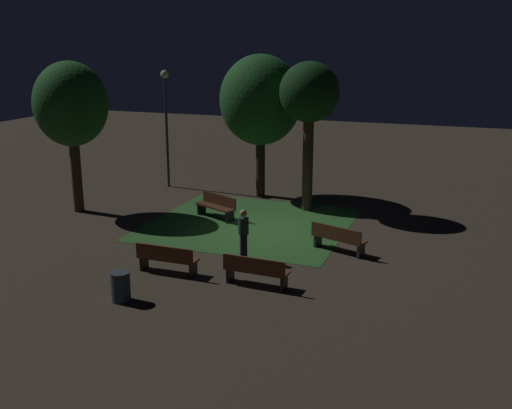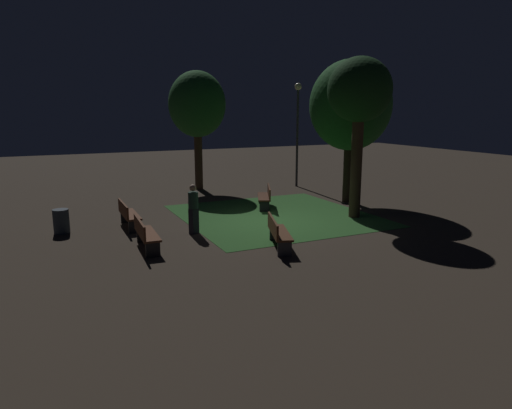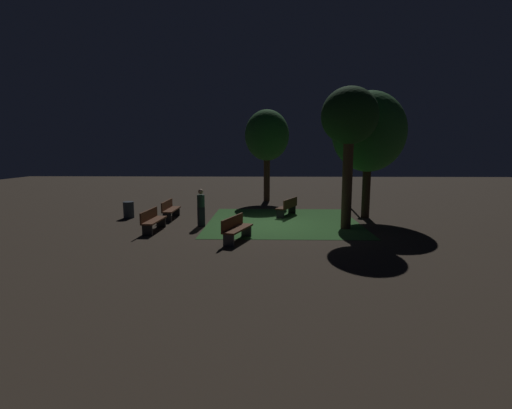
{
  "view_description": "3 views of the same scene",
  "coord_description": "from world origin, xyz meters",
  "px_view_note": "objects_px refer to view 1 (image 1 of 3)",
  "views": [
    {
      "loc": [
        6.63,
        -18.96,
        6.53
      ],
      "look_at": [
        -0.47,
        0.33,
        0.87
      ],
      "focal_mm": 42.17,
      "sensor_mm": 36.0,
      "label": 1
    },
    {
      "loc": [
        14.11,
        -7.18,
        3.92
      ],
      "look_at": [
        0.48,
        -0.74,
        0.8
      ],
      "focal_mm": 32.23,
      "sensor_mm": 36.0,
      "label": 2
    },
    {
      "loc": [
        15.65,
        -0.14,
        3.22
      ],
      "look_at": [
        -0.61,
        -0.54,
        0.82
      ],
      "focal_mm": 25.62,
      "sensor_mm": 36.0,
      "label": 3
    }
  ],
  "objects_px": {
    "tree_lawn_side": "(309,96)",
    "trash_bin": "(121,287)",
    "bench_by_lamp": "(338,238)",
    "tree_back_left": "(261,101)",
    "bench_back_row": "(167,258)",
    "pedestrian": "(243,234)",
    "tree_near_wall": "(71,105)",
    "bench_lawn_edge": "(217,205)",
    "bench_front_right": "(256,270)",
    "lamp_post_plaza_east": "(166,110)"
  },
  "relations": [
    {
      "from": "tree_lawn_side",
      "to": "lamp_post_plaza_east",
      "type": "distance_m",
      "value": 7.24
    },
    {
      "from": "bench_back_row",
      "to": "pedestrian",
      "type": "relative_size",
      "value": 1.12
    },
    {
      "from": "bench_front_right",
      "to": "bench_by_lamp",
      "type": "height_order",
      "value": "same"
    },
    {
      "from": "tree_back_left",
      "to": "tree_lawn_side",
      "type": "distance_m",
      "value": 2.92
    },
    {
      "from": "tree_lawn_side",
      "to": "trash_bin",
      "type": "bearing_deg",
      "value": -102.37
    },
    {
      "from": "trash_bin",
      "to": "tree_near_wall",
      "type": "bearing_deg",
      "value": 132.66
    },
    {
      "from": "tree_near_wall",
      "to": "lamp_post_plaza_east",
      "type": "bearing_deg",
      "value": 74.31
    },
    {
      "from": "pedestrian",
      "to": "bench_lawn_edge",
      "type": "bearing_deg",
      "value": 123.88
    },
    {
      "from": "bench_by_lamp",
      "to": "tree_near_wall",
      "type": "bearing_deg",
      "value": 173.8
    },
    {
      "from": "lamp_post_plaza_east",
      "to": "bench_front_right",
      "type": "bearing_deg",
      "value": -50.77
    },
    {
      "from": "tree_lawn_side",
      "to": "trash_bin",
      "type": "relative_size",
      "value": 7.33
    },
    {
      "from": "bench_front_right",
      "to": "trash_bin",
      "type": "height_order",
      "value": "bench_front_right"
    },
    {
      "from": "tree_near_wall",
      "to": "bench_lawn_edge",
      "type": "bearing_deg",
      "value": 10.64
    },
    {
      "from": "bench_by_lamp",
      "to": "tree_back_left",
      "type": "xyz_separation_m",
      "value": [
        -4.72,
        5.89,
        3.59
      ]
    },
    {
      "from": "bench_front_right",
      "to": "tree_back_left",
      "type": "bearing_deg",
      "value": 109.05
    },
    {
      "from": "bench_lawn_edge",
      "to": "bench_front_right",
      "type": "bearing_deg",
      "value": -57.16
    },
    {
      "from": "bench_lawn_edge",
      "to": "pedestrian",
      "type": "bearing_deg",
      "value": -56.12
    },
    {
      "from": "bench_by_lamp",
      "to": "tree_lawn_side",
      "type": "height_order",
      "value": "tree_lawn_side"
    },
    {
      "from": "bench_front_right",
      "to": "bench_by_lamp",
      "type": "xyz_separation_m",
      "value": [
        1.49,
        3.48,
        0.0
      ]
    },
    {
      "from": "bench_back_row",
      "to": "lamp_post_plaza_east",
      "type": "relative_size",
      "value": 0.34
    },
    {
      "from": "bench_front_right",
      "to": "tree_near_wall",
      "type": "distance_m",
      "value": 10.86
    },
    {
      "from": "bench_lawn_edge",
      "to": "tree_near_wall",
      "type": "relative_size",
      "value": 0.32
    },
    {
      "from": "bench_lawn_edge",
      "to": "trash_bin",
      "type": "xyz_separation_m",
      "value": [
        0.71,
        -7.73,
        -0.09
      ]
    },
    {
      "from": "bench_by_lamp",
      "to": "bench_back_row",
      "type": "bearing_deg",
      "value": -140.39
    },
    {
      "from": "trash_bin",
      "to": "bench_by_lamp",
      "type": "bearing_deg",
      "value": 51.42
    },
    {
      "from": "bench_lawn_edge",
      "to": "bench_back_row",
      "type": "bearing_deg",
      "value": -80.65
    },
    {
      "from": "bench_front_right",
      "to": "tree_lawn_side",
      "type": "height_order",
      "value": "tree_lawn_side"
    },
    {
      "from": "trash_bin",
      "to": "tree_back_left",
      "type": "bearing_deg",
      "value": 91.49
    },
    {
      "from": "tree_near_wall",
      "to": "bench_front_right",
      "type": "bearing_deg",
      "value": -26.95
    },
    {
      "from": "bench_lawn_edge",
      "to": "tree_lawn_side",
      "type": "bearing_deg",
      "value": 37.69
    },
    {
      "from": "bench_back_row",
      "to": "trash_bin",
      "type": "relative_size",
      "value": 2.3
    },
    {
      "from": "tree_near_wall",
      "to": "tree_lawn_side",
      "type": "bearing_deg",
      "value": 21.34
    },
    {
      "from": "bench_lawn_edge",
      "to": "tree_back_left",
      "type": "relative_size",
      "value": 0.31
    },
    {
      "from": "bench_back_row",
      "to": "lamp_post_plaza_east",
      "type": "bearing_deg",
      "value": 117.91
    },
    {
      "from": "bench_by_lamp",
      "to": "trash_bin",
      "type": "relative_size",
      "value": 2.37
    },
    {
      "from": "tree_back_left",
      "to": "lamp_post_plaza_east",
      "type": "xyz_separation_m",
      "value": [
        -4.51,
        0.12,
        -0.59
      ]
    },
    {
      "from": "bench_by_lamp",
      "to": "tree_lawn_side",
      "type": "bearing_deg",
      "value": 116.89
    },
    {
      "from": "tree_near_wall",
      "to": "tree_back_left",
      "type": "bearing_deg",
      "value": 38.9
    },
    {
      "from": "trash_bin",
      "to": "tree_lawn_side",
      "type": "bearing_deg",
      "value": 77.63
    },
    {
      "from": "bench_by_lamp",
      "to": "pedestrian",
      "type": "bearing_deg",
      "value": -146.21
    },
    {
      "from": "bench_back_row",
      "to": "lamp_post_plaza_east",
      "type": "xyz_separation_m",
      "value": [
        -5.03,
        9.49,
        3.01
      ]
    },
    {
      "from": "lamp_post_plaza_east",
      "to": "pedestrian",
      "type": "xyz_separation_m",
      "value": [
        6.7,
        -7.71,
        -2.64
      ]
    },
    {
      "from": "tree_lawn_side",
      "to": "lamp_post_plaza_east",
      "type": "height_order",
      "value": "tree_lawn_side"
    },
    {
      "from": "bench_by_lamp",
      "to": "tree_back_left",
      "type": "distance_m",
      "value": 8.36
    },
    {
      "from": "trash_bin",
      "to": "bench_lawn_edge",
      "type": "bearing_deg",
      "value": 95.27
    },
    {
      "from": "lamp_post_plaza_east",
      "to": "tree_lawn_side",
      "type": "bearing_deg",
      "value": -12.83
    },
    {
      "from": "bench_back_row",
      "to": "tree_back_left",
      "type": "distance_m",
      "value": 10.05
    },
    {
      "from": "lamp_post_plaza_east",
      "to": "trash_bin",
      "type": "height_order",
      "value": "lamp_post_plaza_east"
    },
    {
      "from": "tree_near_wall",
      "to": "pedestrian",
      "type": "distance_m",
      "value": 9.16
    },
    {
      "from": "bench_back_row",
      "to": "bench_front_right",
      "type": "distance_m",
      "value": 2.72
    }
  ]
}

